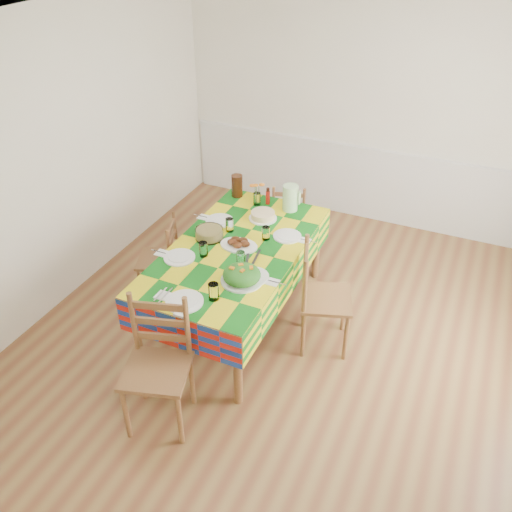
{
  "coord_description": "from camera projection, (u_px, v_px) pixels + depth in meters",
  "views": [
    {
      "loc": [
        1.27,
        -3.48,
        3.42
      ],
      "look_at": [
        -0.32,
        0.06,
        0.79
      ],
      "focal_mm": 38.0,
      "sensor_mm": 36.0,
      "label": 1
    }
  ],
  "objects": [
    {
      "name": "setting_near_head",
      "position": [
        194.0,
        298.0,
        4.15
      ],
      "size": [
        0.48,
        0.32,
        0.14
      ],
      "color": "white",
      "rests_on": "dining_table"
    },
    {
      "name": "green_pitcher",
      "position": [
        290.0,
        198.0,
        5.28
      ],
      "size": [
        0.15,
        0.15,
        0.26
      ],
      "primitive_type": "cylinder",
      "color": "#B9F0A9",
      "rests_on": "dining_table"
    },
    {
      "name": "tea_pitcher",
      "position": [
        237.0,
        186.0,
        5.53
      ],
      "size": [
        0.12,
        0.12,
        0.23
      ],
      "primitive_type": "cylinder",
      "color": "#32180B",
      "rests_on": "dining_table"
    },
    {
      "name": "chair_right",
      "position": [
        321.0,
        298.0,
        4.66
      ],
      "size": [
        0.55,
        0.56,
        1.02
      ],
      "rotation": [
        0.0,
        0.0,
        1.9
      ],
      "color": "brown",
      "rests_on": "room"
    },
    {
      "name": "dining_table",
      "position": [
        236.0,
        256.0,
        4.83
      ],
      "size": [
        1.1,
        2.04,
        0.79
      ],
      "color": "brown",
      "rests_on": "room"
    },
    {
      "name": "serving_utensils",
      "position": [
        251.0,
        260.0,
        4.61
      ],
      "size": [
        0.16,
        0.36,
        0.01
      ],
      "color": "black",
      "rests_on": "dining_table"
    },
    {
      "name": "setting_left_near",
      "position": [
        187.0,
        254.0,
        4.65
      ],
      "size": [
        0.5,
        0.29,
        0.13
      ],
      "rotation": [
        0.0,
        0.0,
        1.57
      ],
      "color": "white",
      "rests_on": "dining_table"
    },
    {
      "name": "cake",
      "position": [
        263.0,
        216.0,
        5.18
      ],
      "size": [
        0.27,
        0.27,
        0.07
      ],
      "color": "white",
      "rests_on": "dining_table"
    },
    {
      "name": "room",
      "position": [
        291.0,
        210.0,
        4.22
      ],
      "size": [
        4.58,
        5.08,
        2.78
      ],
      "color": "brown",
      "rests_on": "ground"
    },
    {
      "name": "chair_left",
      "position": [
        161.0,
        259.0,
        5.28
      ],
      "size": [
        0.48,
        0.49,
        0.87
      ],
      "rotation": [
        0.0,
        0.0,
        -1.21
      ],
      "color": "brown",
      "rests_on": "room"
    },
    {
      "name": "salad_platter",
      "position": [
        242.0,
        275.0,
        4.35
      ],
      "size": [
        0.34,
        0.34,
        0.14
      ],
      "color": "white",
      "rests_on": "dining_table"
    },
    {
      "name": "setting_right_near",
      "position": [
        249.0,
        270.0,
        4.46
      ],
      "size": [
        0.5,
        0.29,
        0.13
      ],
      "rotation": [
        0.0,
        0.0,
        -1.57
      ],
      "color": "white",
      "rests_on": "dining_table"
    },
    {
      "name": "chair_far",
      "position": [
        289.0,
        218.0,
        5.97
      ],
      "size": [
        0.46,
        0.45,
        0.85
      ],
      "rotation": [
        0.0,
        0.0,
        3.43
      ],
      "color": "brown",
      "rests_on": "room"
    },
    {
      "name": "wainscot",
      "position": [
        362.0,
        181.0,
        6.58
      ],
      "size": [
        4.41,
        0.06,
        0.92
      ],
      "color": "white",
      "rests_on": "room"
    },
    {
      "name": "setting_left_far",
      "position": [
        222.0,
        222.0,
        5.1
      ],
      "size": [
        0.49,
        0.29,
        0.13
      ],
      "rotation": [
        0.0,
        0.0,
        1.57
      ],
      "color": "white",
      "rests_on": "dining_table"
    },
    {
      "name": "setting_right_far",
      "position": [
        280.0,
        235.0,
        4.91
      ],
      "size": [
        0.49,
        0.28,
        0.13
      ],
      "rotation": [
        0.0,
        0.0,
        -1.57
      ],
      "color": "white",
      "rests_on": "dining_table"
    },
    {
      "name": "flower_vase",
      "position": [
        257.0,
        195.0,
        5.39
      ],
      "size": [
        0.15,
        0.12,
        0.24
      ],
      "color": "white",
      "rests_on": "dining_table"
    },
    {
      "name": "meat_platter",
      "position": [
        239.0,
        244.0,
        4.79
      ],
      "size": [
        0.35,
        0.25,
        0.07
      ],
      "color": "white",
      "rests_on": "dining_table"
    },
    {
      "name": "pasta_bowl",
      "position": [
        209.0,
        233.0,
        4.89
      ],
      "size": [
        0.26,
        0.26,
        0.09
      ],
      "color": "white",
      "rests_on": "dining_table"
    },
    {
      "name": "chair_near",
      "position": [
        158.0,
        366.0,
        3.97
      ],
      "size": [
        0.58,
        0.56,
        1.06
      ],
      "rotation": [
        0.0,
        0.0,
        0.29
      ],
      "color": "brown",
      "rests_on": "room"
    },
    {
      "name": "name_card",
      "position": [
        179.0,
        315.0,
        4.01
      ],
      "size": [
        0.09,
        0.03,
        0.02
      ],
      "primitive_type": "cube",
      "color": "white",
      "rests_on": "dining_table"
    },
    {
      "name": "hot_sauce",
      "position": [
        268.0,
        196.0,
        5.4
      ],
      "size": [
        0.04,
        0.04,
        0.17
      ],
      "primitive_type": "cylinder",
      "color": "red",
      "rests_on": "dining_table"
    }
  ]
}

